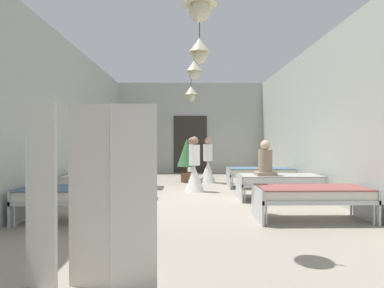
# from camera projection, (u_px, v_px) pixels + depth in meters

# --- Properties ---
(ground_plane) EXTENTS (6.69, 12.86, 0.10)m
(ground_plane) POSITION_uv_depth(u_px,v_px,m) (193.00, 202.00, 7.32)
(ground_plane) COLOR #9E9384
(room_shell) EXTENTS (6.49, 12.46, 3.80)m
(room_shell) POSITION_uv_depth(u_px,v_px,m) (192.00, 120.00, 8.62)
(room_shell) COLOR #B2B7AD
(room_shell) RESTS_ON ground
(bed_left_row_0) EXTENTS (1.90, 0.84, 0.57)m
(bed_left_row_0) POSITION_uv_depth(u_px,v_px,m) (78.00, 195.00, 5.38)
(bed_left_row_0) COLOR #B7BCC1
(bed_left_row_0) RESTS_ON ground
(bed_right_row_0) EXTENTS (1.90, 0.84, 0.57)m
(bed_right_row_0) POSITION_uv_depth(u_px,v_px,m) (312.00, 195.00, 5.44)
(bed_right_row_0) COLOR #B7BCC1
(bed_right_row_0) RESTS_ON ground
(bed_left_row_1) EXTENTS (1.90, 0.84, 0.57)m
(bed_left_row_1) POSITION_uv_depth(u_px,v_px,m) (106.00, 181.00, 7.28)
(bed_left_row_1) COLOR #B7BCC1
(bed_left_row_1) RESTS_ON ground
(bed_right_row_1) EXTENTS (1.90, 0.84, 0.57)m
(bed_right_row_1) POSITION_uv_depth(u_px,v_px,m) (279.00, 181.00, 7.34)
(bed_right_row_1) COLOR #B7BCC1
(bed_right_row_1) RESTS_ON ground
(bed_left_row_2) EXTENTS (1.90, 0.84, 0.57)m
(bed_left_row_2) POSITION_uv_depth(u_px,v_px,m) (123.00, 173.00, 9.18)
(bed_left_row_2) COLOR #B7BCC1
(bed_left_row_2) RESTS_ON ground
(bed_right_row_2) EXTENTS (1.90, 0.84, 0.57)m
(bed_right_row_2) POSITION_uv_depth(u_px,v_px,m) (260.00, 172.00, 9.24)
(bed_right_row_2) COLOR #B7BCC1
(bed_right_row_2) RESTS_ON ground
(nurse_near_aisle) EXTENTS (0.52, 0.52, 1.49)m
(nurse_near_aisle) POSITION_uv_depth(u_px,v_px,m) (208.00, 166.00, 10.34)
(nurse_near_aisle) COLOR white
(nurse_near_aisle) RESTS_ON ground
(nurse_mid_aisle) EXTENTS (0.52, 0.52, 1.49)m
(nurse_mid_aisle) POSITION_uv_depth(u_px,v_px,m) (194.00, 172.00, 8.57)
(nurse_mid_aisle) COLOR white
(nurse_mid_aisle) RESTS_ON ground
(nurse_far_aisle) EXTENTS (0.52, 0.52, 1.49)m
(nurse_far_aisle) POSITION_uv_depth(u_px,v_px,m) (191.00, 164.00, 11.33)
(nurse_far_aisle) COLOR white
(nurse_far_aisle) RESTS_ON ground
(patient_seated_primary) EXTENTS (0.44, 0.44, 0.80)m
(patient_seated_primary) POSITION_uv_depth(u_px,v_px,m) (265.00, 162.00, 7.25)
(patient_seated_primary) COLOR gray
(patient_seated_primary) RESTS_ON bed_right_row_1
(potted_plant) EXTENTS (0.64, 0.64, 1.45)m
(potted_plant) POSITION_uv_depth(u_px,v_px,m) (187.00, 155.00, 10.43)
(potted_plant) COLOR brown
(potted_plant) RESTS_ON ground
(privacy_screen) EXTENTS (1.24, 0.25, 1.70)m
(privacy_screen) POSITION_uv_depth(u_px,v_px,m) (88.00, 197.00, 2.90)
(privacy_screen) COLOR silver
(privacy_screen) RESTS_ON ground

